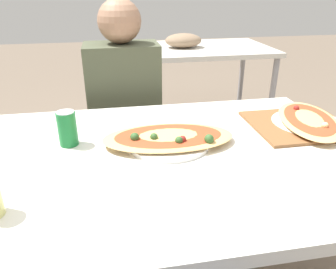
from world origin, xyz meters
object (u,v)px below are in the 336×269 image
dining_table (166,170)px  person_seated (124,100)px  pizza_main (168,138)px  chair_far_seated (125,127)px  soda_can (67,128)px  pizza_second (309,121)px

dining_table → person_seated: size_ratio=1.16×
person_seated → pizza_main: person_seated is taller
dining_table → chair_far_seated: (-0.10, 0.81, -0.19)m
person_seated → soda_can: size_ratio=9.65×
pizza_main → soda_can: bearing=171.2°
dining_table → chair_far_seated: chair_far_seated is taller
pizza_second → dining_table: bearing=-167.5°
soda_can → pizza_second: 0.93m
person_seated → pizza_second: size_ratio=2.57×
soda_can → pizza_second: bearing=0.2°
person_seated → pizza_main: 0.63m
dining_table → pizza_second: bearing=12.5°
pizza_main → soda_can: (-0.35, 0.05, 0.04)m
pizza_second → person_seated: bearing=141.6°
dining_table → pizza_second: (0.61, 0.13, 0.08)m
dining_table → person_seated: person_seated is taller
person_seated → pizza_second: person_seated is taller
chair_far_seated → pizza_second: (0.71, -0.68, 0.27)m
chair_far_seated → soda_can: size_ratio=7.18×
person_seated → pizza_second: bearing=141.6°
chair_far_seated → pizza_main: bearing=99.6°
dining_table → chair_far_seated: 0.84m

